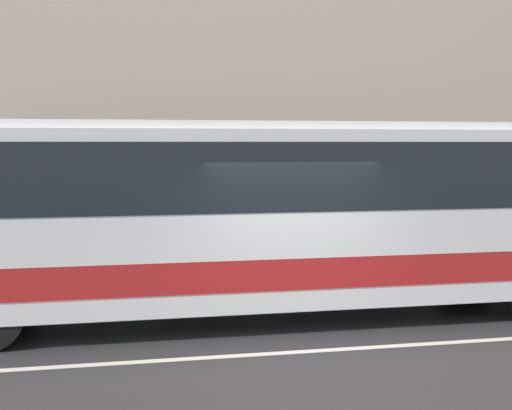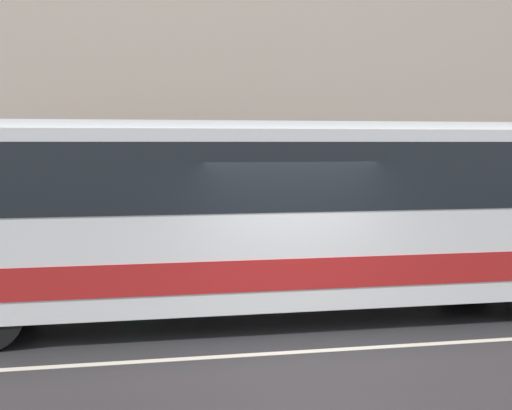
{
  "view_description": "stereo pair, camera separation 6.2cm",
  "coord_description": "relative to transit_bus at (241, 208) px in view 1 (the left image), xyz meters",
  "views": [
    {
      "loc": [
        -2.57,
        -8.91,
        2.77
      ],
      "look_at": [
        -0.27,
        2.05,
        1.79
      ],
      "focal_mm": 50.0,
      "sensor_mm": 36.0,
      "label": 1
    },
    {
      "loc": [
        -2.51,
        -8.92,
        2.77
      ],
      "look_at": [
        -0.27,
        2.05,
        1.79
      ],
      "focal_mm": 50.0,
      "sensor_mm": 36.0,
      "label": 2
    }
  ],
  "objects": [
    {
      "name": "building_facade",
      "position": [
        0.51,
        5.1,
        3.35
      ],
      "size": [
        60.0,
        0.35,
        10.54
      ],
      "color": "#B7A899",
      "rests_on": "ground_plane"
    },
    {
      "name": "sidewalk",
      "position": [
        0.51,
        3.45,
        -1.67
      ],
      "size": [
        60.0,
        3.01,
        0.14
      ],
      "color": "#A09E99",
      "rests_on": "ground_plane"
    },
    {
      "name": "lane_stripe",
      "position": [
        0.51,
        -2.05,
        -1.73
      ],
      "size": [
        54.0,
        0.14,
        0.01
      ],
      "color": "beige",
      "rests_on": "ground_plane"
    },
    {
      "name": "ground_plane",
      "position": [
        0.51,
        -2.05,
        -1.74
      ],
      "size": [
        60.0,
        60.0,
        0.0
      ],
      "primitive_type": "plane",
      "color": "#2D2D30"
    },
    {
      "name": "transit_bus",
      "position": [
        0.0,
        0.0,
        0.0
      ],
      "size": [
        12.14,
        2.6,
        3.08
      ],
      "color": "white",
      "rests_on": "ground_plane"
    },
    {
      "name": "pedestrian_waiting",
      "position": [
        -1.54,
        3.83,
        -0.88
      ],
      "size": [
        0.36,
        0.36,
        1.56
      ],
      "color": "#1E5933",
      "rests_on": "sidewalk"
    }
  ]
}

